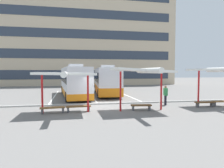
# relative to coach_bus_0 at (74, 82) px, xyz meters

# --- Properties ---
(ground_plane) EXTENTS (160.00, 160.00, 0.00)m
(ground_plane) POSITION_rel_coach_bus_0_xyz_m (2.04, -7.20, -1.77)
(ground_plane) COLOR slate
(terminal_building) EXTENTS (42.32, 11.57, 24.06)m
(terminal_building) POSITION_rel_coach_bus_0_xyz_m (2.07, 25.28, 8.90)
(terminal_building) COLOR #C6B293
(terminal_building) RESTS_ON ground
(coach_bus_0) EXTENTS (3.48, 12.01, 3.74)m
(coach_bus_0) POSITION_rel_coach_bus_0_xyz_m (0.00, 0.00, 0.00)
(coach_bus_0) COLOR silver
(coach_bus_0) RESTS_ON ground
(coach_bus_1) EXTENTS (3.37, 11.04, 3.71)m
(coach_bus_1) POSITION_rel_coach_bus_0_xyz_m (4.11, 1.69, -0.06)
(coach_bus_1) COLOR silver
(coach_bus_1) RESTS_ON ground
(lane_stripe_0) EXTENTS (0.16, 14.00, 0.01)m
(lane_stripe_0) POSITION_rel_coach_bus_0_xyz_m (-2.31, 0.76, -1.76)
(lane_stripe_0) COLOR white
(lane_stripe_0) RESTS_ON ground
(lane_stripe_1) EXTENTS (0.16, 14.00, 0.01)m
(lane_stripe_1) POSITION_rel_coach_bus_0_xyz_m (2.04, 0.76, -1.76)
(lane_stripe_1) COLOR white
(lane_stripe_1) RESTS_ON ground
(lane_stripe_2) EXTENTS (0.16, 14.00, 0.01)m
(lane_stripe_2) POSITION_rel_coach_bus_0_xyz_m (6.40, 0.76, -1.76)
(lane_stripe_2) COLOR white
(lane_stripe_2) RESTS_ON ground
(waiting_shelter_1) EXTENTS (4.17, 4.84, 2.92)m
(waiting_shelter_1) POSITION_rel_coach_bus_0_xyz_m (-0.73, -9.92, 0.94)
(waiting_shelter_1) COLOR red
(waiting_shelter_1) RESTS_ON ground
(bench_2) EXTENTS (1.76, 0.63, 0.45)m
(bench_2) POSITION_rel_coach_bus_0_xyz_m (-1.63, -9.68, -1.43)
(bench_2) COLOR brown
(bench_2) RESTS_ON ground
(bench_3) EXTENTS (1.81, 0.54, 0.45)m
(bench_3) POSITION_rel_coach_bus_0_xyz_m (0.17, -9.49, -1.43)
(bench_3) COLOR brown
(bench_3) RESTS_ON ground
(waiting_shelter_2) EXTENTS (4.20, 5.10, 3.21)m
(waiting_shelter_2) POSITION_rel_coach_bus_0_xyz_m (4.82, -10.18, 1.19)
(waiting_shelter_2) COLOR red
(waiting_shelter_2) RESTS_ON ground
(bench_4) EXTENTS (1.58, 0.60, 0.45)m
(bench_4) POSITION_rel_coach_bus_0_xyz_m (4.82, -9.91, -1.43)
(bench_4) COLOR brown
(bench_4) RESTS_ON ground
(waiting_shelter_3) EXTENTS (3.75, 4.14, 3.26)m
(waiting_shelter_3) POSITION_rel_coach_bus_0_xyz_m (11.39, -9.52, 1.24)
(waiting_shelter_3) COLOR red
(waiting_shelter_3) RESTS_ON ground
(bench_5) EXTENTS (1.60, 0.49, 0.45)m
(bench_5) POSITION_rel_coach_bus_0_xyz_m (10.49, -9.45, -1.43)
(bench_5) COLOR brown
(bench_5) RESTS_ON ground
(bench_6) EXTENTS (1.88, 0.62, 0.45)m
(bench_6) POSITION_rel_coach_bus_0_xyz_m (12.29, -9.35, -1.43)
(bench_6) COLOR brown
(bench_6) RESTS_ON ground
(platform_kerb) EXTENTS (44.00, 0.24, 0.12)m
(platform_kerb) POSITION_rel_coach_bus_0_xyz_m (2.04, -6.40, -1.71)
(platform_kerb) COLOR #ADADA8
(platform_kerb) RESTS_ON ground
(waiting_passenger_0) EXTENTS (0.25, 0.51, 1.72)m
(waiting_passenger_0) POSITION_rel_coach_bus_0_xyz_m (7.75, -7.90, -0.77)
(waiting_passenger_0) COLOR black
(waiting_passenger_0) RESTS_ON ground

